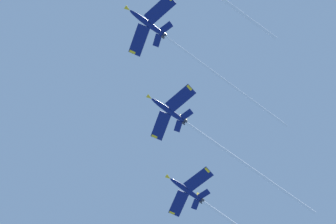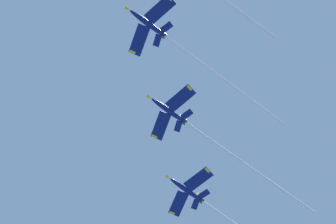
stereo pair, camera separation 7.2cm
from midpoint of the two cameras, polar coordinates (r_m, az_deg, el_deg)
jet_second at (r=157.34m, az=0.37°, el=7.17°), size 54.25×20.09×14.30m
jet_third at (r=163.94m, az=3.68°, el=-2.39°), size 57.97×20.04×15.16m
jet_fourth at (r=174.46m, az=4.97°, el=-9.98°), size 56.29×20.08×12.97m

